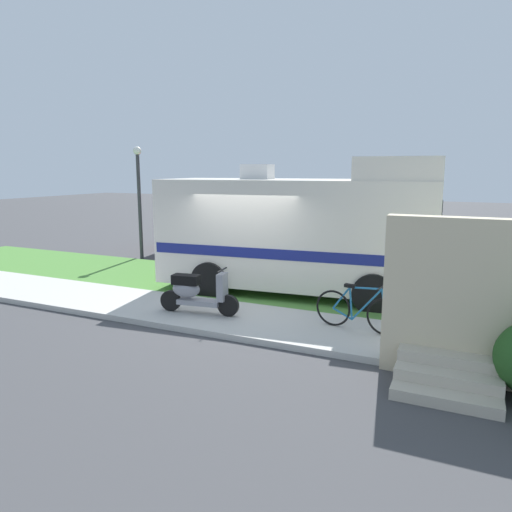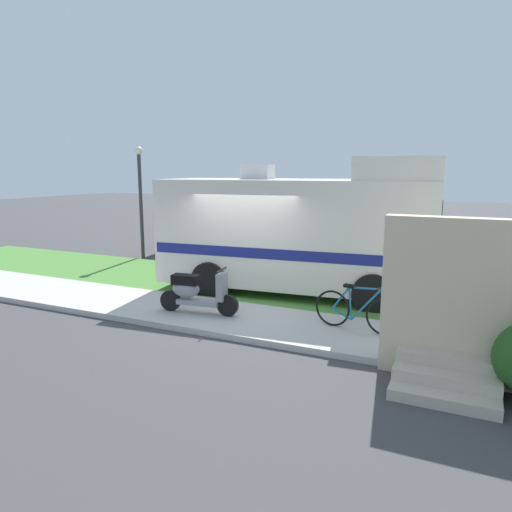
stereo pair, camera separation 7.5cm
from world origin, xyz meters
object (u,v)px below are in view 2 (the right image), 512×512
object	(u,v)px
bicycle	(358,310)
street_lamp_post	(140,191)
motorhome_rv	(300,231)
scooter	(195,292)
pickup_truck_near	(223,228)

from	to	relation	value
bicycle	street_lamp_post	xyz separation A→B (m)	(-8.57, 4.61, 1.84)
motorhome_rv	scooter	world-z (taller)	motorhome_rv
pickup_truck_near	bicycle	bearing A→B (deg)	-45.90
motorhome_rv	bicycle	distance (m)	3.34
motorhome_rv	scooter	bearing A→B (deg)	-114.79
pickup_truck_near	street_lamp_post	world-z (taller)	street_lamp_post
motorhome_rv	street_lamp_post	world-z (taller)	street_lamp_post
bicycle	motorhome_rv	bearing A→B (deg)	129.70
bicycle	scooter	bearing A→B (deg)	-174.26
street_lamp_post	pickup_truck_near	bearing A→B (deg)	48.10
pickup_truck_near	street_lamp_post	size ratio (longest dim) A/B	1.46
scooter	street_lamp_post	distance (m)	7.44
motorhome_rv	bicycle	world-z (taller)	motorhome_rv
scooter	pickup_truck_near	xyz separation A→B (m)	(-3.30, 7.14, 0.37)
scooter	street_lamp_post	xyz separation A→B (m)	(-5.27, 4.94, 1.77)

